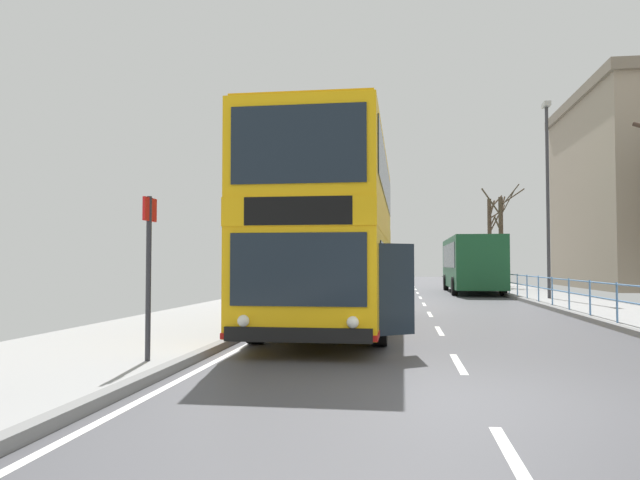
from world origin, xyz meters
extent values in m
cube|color=#46464B|center=(0.00, 0.00, -0.03)|extent=(8.40, 140.00, 0.06)
cube|color=silver|center=(0.00, -2.20, 0.00)|extent=(0.12, 2.00, 0.00)
cube|color=silver|center=(0.00, 2.60, 0.00)|extent=(0.12, 2.00, 0.00)
cube|color=silver|center=(0.00, 7.40, 0.00)|extent=(0.12, 2.00, 0.00)
cube|color=silver|center=(0.00, 12.20, 0.00)|extent=(0.12, 2.00, 0.00)
cube|color=silver|center=(0.00, 17.00, 0.00)|extent=(0.12, 2.00, 0.00)
cube|color=silver|center=(0.00, 21.80, 0.00)|extent=(0.12, 2.00, 0.00)
cube|color=silver|center=(0.00, 26.60, 0.00)|extent=(0.12, 2.00, 0.00)
cube|color=silver|center=(0.00, 31.40, 0.00)|extent=(0.12, 2.00, 0.00)
cube|color=silver|center=(0.00, 36.20, 0.00)|extent=(0.12, 2.00, 0.00)
cube|color=silver|center=(0.00, 41.00, 0.00)|extent=(0.12, 2.00, 0.00)
cube|color=silver|center=(0.00, 45.80, 0.00)|extent=(0.12, 2.00, 0.00)
cube|color=silver|center=(0.00, 50.60, 0.00)|extent=(0.12, 2.00, 0.00)
cube|color=silver|center=(-3.95, 0.00, 0.00)|extent=(0.12, 133.00, 0.00)
cube|color=slate|center=(-4.30, 0.00, 0.07)|extent=(0.20, 140.00, 0.14)
cube|color=#F4B20F|center=(-2.57, 7.60, 1.29)|extent=(2.62, 10.51, 1.88)
cube|color=#F4B20F|center=(-2.57, 7.60, 2.48)|extent=(2.63, 10.56, 0.49)
cube|color=#F4B20F|center=(-2.57, 7.60, 3.59)|extent=(2.62, 10.51, 1.72)
cube|color=#D0970D|center=(-2.57, 7.60, 4.49)|extent=(2.54, 10.20, 0.08)
cube|color=#19232D|center=(-2.58, 2.33, 1.52)|extent=(2.27, 0.04, 1.21)
cube|color=black|center=(-2.58, 2.33, 2.48)|extent=(1.81, 0.04, 0.47)
cube|color=#19232D|center=(-2.58, 2.33, 3.59)|extent=(2.27, 0.04, 1.31)
cube|color=black|center=(-2.58, 2.33, 0.45)|extent=(2.45, 0.09, 0.24)
cube|color=#B2140F|center=(-2.57, 7.60, 0.41)|extent=(2.64, 10.56, 0.10)
cube|color=#19232D|center=(-1.26, 7.86, 1.56)|extent=(0.05, 8.19, 0.98)
cube|color=#19232D|center=(-1.26, 7.59, 3.67)|extent=(0.05, 9.45, 1.03)
cube|color=#19232D|center=(-3.87, 7.87, 1.56)|extent=(0.05, 8.19, 0.98)
cube|color=#19232D|center=(-3.87, 7.60, 3.67)|extent=(0.05, 9.45, 1.03)
sphere|color=white|center=(-1.68, 2.32, 0.67)|extent=(0.20, 0.20, 0.20)
sphere|color=white|center=(-3.49, 2.32, 0.67)|extent=(0.20, 0.20, 0.20)
cube|color=#19232D|center=(-1.01, 3.39, 1.16)|extent=(0.68, 0.49, 1.62)
cube|color=black|center=(-1.35, 3.69, 1.16)|extent=(0.10, 0.90, 1.62)
cylinder|color=black|center=(-1.33, 4.54, 0.52)|extent=(0.30, 1.04, 1.04)
cylinder|color=black|center=(-3.82, 4.55, 0.52)|extent=(0.30, 1.04, 1.04)
cylinder|color=black|center=(-1.31, 10.95, 0.52)|extent=(0.30, 1.04, 1.04)
cylinder|color=black|center=(-3.79, 10.95, 0.52)|extent=(0.30, 1.04, 1.04)
cube|color=#19512D|center=(3.03, 27.34, 1.69)|extent=(2.59, 10.23, 2.75)
cube|color=#19232D|center=(1.76, 27.35, 2.08)|extent=(0.07, 8.68, 1.32)
cube|color=#19232D|center=(4.31, 27.33, 2.08)|extent=(0.07, 8.68, 1.32)
cube|color=#19232D|center=(3.06, 32.46, 1.97)|extent=(2.17, 0.04, 1.65)
cylinder|color=black|center=(1.84, 30.45, 0.48)|extent=(0.29, 0.96, 0.96)
cylinder|color=black|center=(4.26, 30.44, 0.48)|extent=(0.29, 0.96, 0.96)
cylinder|color=black|center=(1.80, 24.04, 0.48)|extent=(0.29, 0.96, 0.96)
cylinder|color=black|center=(4.22, 24.03, 0.48)|extent=(0.29, 0.96, 0.96)
cylinder|color=#598CC6|center=(4.45, 8.57, 0.65)|extent=(0.05, 0.05, 1.01)
cylinder|color=#598CC6|center=(4.45, 10.72, 0.65)|extent=(0.05, 0.05, 1.01)
cylinder|color=#598CC6|center=(4.45, 12.88, 0.65)|extent=(0.05, 0.05, 1.01)
cylinder|color=#598CC6|center=(4.45, 15.04, 0.65)|extent=(0.05, 0.05, 1.01)
cylinder|color=#598CC6|center=(4.45, 17.20, 0.65)|extent=(0.05, 0.05, 1.01)
cylinder|color=#598CC6|center=(4.45, 19.36, 0.65)|extent=(0.05, 0.05, 1.01)
cylinder|color=#598CC6|center=(4.45, 21.52, 0.65)|extent=(0.05, 0.05, 1.01)
cylinder|color=#598CC6|center=(4.45, 23.68, 0.65)|extent=(0.05, 0.05, 1.01)
cylinder|color=#598CC6|center=(4.45, 25.83, 0.65)|extent=(0.05, 0.05, 1.01)
cylinder|color=#598CC6|center=(4.45, 27.99, 0.65)|extent=(0.05, 0.05, 1.01)
cylinder|color=#598CC6|center=(4.45, 13.96, 1.10)|extent=(0.04, 28.06, 0.04)
cylinder|color=#598CC6|center=(4.45, 13.96, 0.70)|extent=(0.04, 28.06, 0.04)
cylinder|color=#2D2D33|center=(-4.72, 1.36, 1.39)|extent=(0.08, 0.08, 2.50)
cube|color=red|center=(-4.72, 1.38, 2.44)|extent=(0.04, 0.44, 0.36)
cylinder|color=#38383D|center=(5.41, 19.56, 4.29)|extent=(0.14, 0.14, 8.29)
cube|color=#B2B2AD|center=(5.41, 19.56, 8.55)|extent=(0.28, 0.60, 0.20)
cylinder|color=#4C3D2D|center=(5.49, 37.35, 3.25)|extent=(0.29, 0.29, 6.22)
cylinder|color=#4C3D2D|center=(5.65, 36.99, 4.66)|extent=(0.44, 0.83, 1.00)
cylinder|color=#4C3D2D|center=(6.04, 38.08, 6.15)|extent=(1.24, 1.57, 1.25)
cylinder|color=#4C3D2D|center=(6.10, 37.73, 5.31)|extent=(1.31, 0.88, 0.87)
cylinder|color=#4C3D2D|center=(5.58, 36.81, 5.52)|extent=(0.33, 1.17, 1.26)
cylinder|color=#4C3D2D|center=(5.92, 37.09, 4.77)|extent=(0.98, 0.64, 1.88)
cylinder|color=#4C3D2D|center=(5.47, 32.25, 3.03)|extent=(0.29, 0.29, 5.78)
cylinder|color=#4C3D2D|center=(6.24, 32.41, 5.95)|extent=(1.61, 0.40, 1.13)
cylinder|color=#4C3D2D|center=(5.68, 32.81, 5.11)|extent=(0.51, 1.18, 0.89)
cylinder|color=#4C3D2D|center=(5.67, 32.73, 5.46)|extent=(0.54, 1.06, 1.20)
cylinder|color=#4C3D2D|center=(5.98, 31.88, 5.95)|extent=(1.11, 0.83, 1.44)
cylinder|color=#4C3D2D|center=(5.85, 32.00, 5.49)|extent=(0.85, 0.59, 1.62)
cylinder|color=#4C3D2D|center=(4.87, 32.15, 5.60)|extent=(1.30, 0.32, 1.81)
cylinder|color=#4C3D2D|center=(5.17, 31.69, 4.15)|extent=(0.71, 1.22, 0.99)
camera|label=1|loc=(-0.91, -7.32, 1.60)|focal=33.63mm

